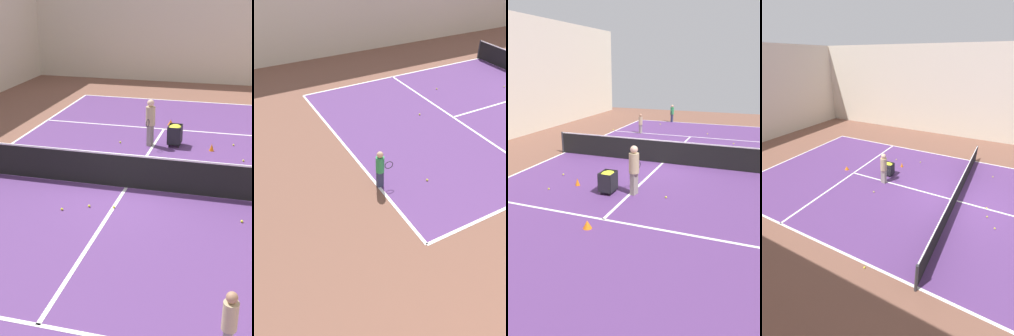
# 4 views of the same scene
# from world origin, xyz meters

# --- Properties ---
(ground_plane) EXTENTS (36.20, 36.20, 0.00)m
(ground_plane) POSITION_xyz_m (0.00, 0.00, 0.00)
(ground_plane) COLOR brown
(court_playing_area) EXTENTS (10.52, 22.58, 0.00)m
(court_playing_area) POSITION_xyz_m (0.00, 0.00, 0.00)
(court_playing_area) COLOR #563370
(court_playing_area) RESTS_ON ground
(line_baseline_far) EXTENTS (10.52, 0.10, 0.00)m
(line_baseline_far) POSITION_xyz_m (0.00, 11.29, 0.01)
(line_baseline_far) COLOR white
(line_baseline_far) RESTS_ON ground
(line_sideline_left) EXTENTS (0.10, 22.58, 0.00)m
(line_sideline_left) POSITION_xyz_m (-5.26, 0.00, 0.01)
(line_sideline_left) COLOR white
(line_sideline_left) RESTS_ON ground
(line_sideline_right) EXTENTS (0.10, 22.58, 0.00)m
(line_sideline_right) POSITION_xyz_m (5.26, 0.00, 0.01)
(line_sideline_right) COLOR white
(line_sideline_right) RESTS_ON ground
(line_service_far) EXTENTS (10.52, 0.10, 0.00)m
(line_service_far) POSITION_xyz_m (0.00, 6.21, 0.01)
(line_service_far) COLOR white
(line_service_far) RESTS_ON ground
(line_centre_service) EXTENTS (0.10, 12.42, 0.00)m
(line_centre_service) POSITION_xyz_m (0.00, 0.00, 0.01)
(line_centre_service) COLOR white
(line_centre_service) RESTS_ON ground
(hall_enclosure_right) EXTENTS (0.15, 32.50, 7.32)m
(hall_enclosure_right) POSITION_xyz_m (10.14, 0.00, 3.66)
(hall_enclosure_right) COLOR beige
(hall_enclosure_right) RESTS_ON ground
(tennis_net) EXTENTS (10.82, 0.10, 1.08)m
(tennis_net) POSITION_xyz_m (0.00, 0.00, 0.56)
(tennis_net) COLOR #2D2D33
(tennis_net) RESTS_ON ground
(coach_at_net) EXTENTS (0.42, 0.71, 1.75)m
(coach_at_net) POSITION_xyz_m (-0.13, 4.03, 1.01)
(coach_at_net) COLOR gray
(coach_at_net) RESTS_ON ground
(ball_cart) EXTENTS (0.49, 0.64, 0.80)m
(ball_cart) POSITION_xyz_m (0.77, 4.24, 0.56)
(ball_cart) COLOR black
(ball_cart) RESTS_ON ground
(training_cone_0) EXTENTS (0.26, 0.26, 0.23)m
(training_cone_0) POSITION_xyz_m (0.17, 6.85, 0.12)
(training_cone_0) COLOR orange
(training_cone_0) RESTS_ON ground
(training_cone_1) EXTENTS (0.18, 0.18, 0.27)m
(training_cone_1) POSITION_xyz_m (2.17, 3.98, 0.14)
(training_cone_1) COLOR orange
(training_cone_1) RESTS_ON ground
(tennis_ball_0) EXTENTS (0.07, 0.07, 0.07)m
(tennis_ball_0) POSITION_xyz_m (-0.65, -1.49, 0.04)
(tennis_ball_0) COLOR yellow
(tennis_ball_0) RESTS_ON ground
(tennis_ball_1) EXTENTS (0.07, 0.07, 0.07)m
(tennis_ball_1) POSITION_xyz_m (-1.30, -1.86, 0.04)
(tennis_ball_1) COLOR yellow
(tennis_ball_1) RESTS_ON ground
(tennis_ball_5) EXTENTS (0.07, 0.07, 0.07)m
(tennis_ball_5) POSITION_xyz_m (2.92, 4.76, 0.04)
(tennis_ball_5) COLOR yellow
(tennis_ball_5) RESTS_ON ground
(tennis_ball_7) EXTENTS (0.07, 0.07, 0.07)m
(tennis_ball_7) POSITION_xyz_m (-1.29, 3.98, 0.04)
(tennis_ball_7) COLOR yellow
(tennis_ball_7) RESTS_ON ground
(tennis_ball_8) EXTENTS (0.07, 0.07, 0.07)m
(tennis_ball_8) POSITION_xyz_m (3.33, 3.16, 0.04)
(tennis_ball_8) COLOR yellow
(tennis_ball_8) RESTS_ON ground
(tennis_ball_9) EXTENTS (0.07, 0.07, 0.07)m
(tennis_ball_9) POSITION_xyz_m (3.42, -1.32, 0.04)
(tennis_ball_9) COLOR yellow
(tennis_ball_9) RESTS_ON ground
(tennis_ball_10) EXTENTS (0.07, 0.07, 0.07)m
(tennis_ball_10) POSITION_xyz_m (0.02, -1.38, 0.04)
(tennis_ball_10) COLOR yellow
(tennis_ball_10) RESTS_ON ground
(tennis_ball_11) EXTENTS (0.07, 0.07, 0.07)m
(tennis_ball_11) POSITION_xyz_m (-5.43, 1.81, 0.04)
(tennis_ball_11) COLOR yellow
(tennis_ball_11) RESTS_ON ground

